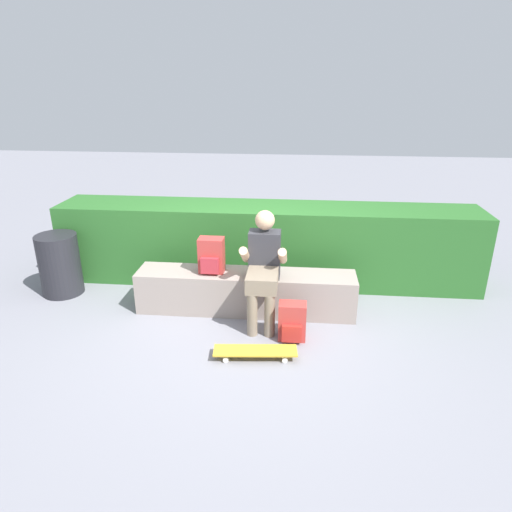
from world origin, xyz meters
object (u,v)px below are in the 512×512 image
at_px(bench_main, 246,292).
at_px(trash_bin, 60,264).
at_px(backpack_on_bench, 211,256).
at_px(backpack_on_ground, 292,322).
at_px(skateboard_near_person, 255,351).
at_px(person_skater, 264,265).

xyz_separation_m(bench_main, trash_bin, (-2.33, 0.25, 0.14)).
bearing_deg(backpack_on_bench, backpack_on_ground, -31.18).
relative_size(bench_main, backpack_on_bench, 6.19).
xyz_separation_m(backpack_on_bench, trash_bin, (-1.95, 0.26, -0.29)).
bearing_deg(skateboard_near_person, person_skater, 88.74).
distance_m(bench_main, trash_bin, 2.35).
bearing_deg(person_skater, backpack_on_bench, 161.21).
relative_size(skateboard_near_person, backpack_on_ground, 2.04).
relative_size(person_skater, backpack_on_bench, 3.05).
bearing_deg(skateboard_near_person, backpack_on_ground, 48.36).
relative_size(backpack_on_ground, trash_bin, 0.53).
height_order(person_skater, backpack_on_ground, person_skater).
distance_m(bench_main, skateboard_near_person, 0.99).
xyz_separation_m(backpack_on_bench, backpack_on_ground, (0.93, -0.56, -0.47)).
relative_size(person_skater, trash_bin, 1.61).
height_order(bench_main, trash_bin, trash_bin).
bearing_deg(bench_main, backpack_on_ground, -46.37).
distance_m(person_skater, backpack_on_bench, 0.63).
height_order(person_skater, skateboard_near_person, person_skater).
distance_m(person_skater, trash_bin, 2.61).
bearing_deg(trash_bin, bench_main, -6.01).
bearing_deg(backpack_on_ground, skateboard_near_person, -131.64).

